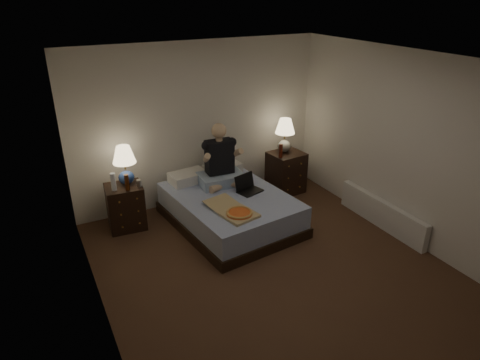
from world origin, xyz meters
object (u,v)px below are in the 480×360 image
bed (230,209)px  nightstand_left (126,207)px  beer_bottle_left (127,182)px  person (221,155)px  laptop (250,184)px  beer_bottle_right (281,151)px  lamp_left (125,165)px  nightstand_right (286,172)px  pizza_box (239,213)px  radiator (382,214)px  water_bottle (113,182)px  soda_can (139,183)px  lamp_right (285,135)px

bed → nightstand_left: size_ratio=2.92×
beer_bottle_left → person: size_ratio=0.25×
laptop → beer_bottle_right: bearing=14.3°
nightstand_left → beer_bottle_right: bearing=0.9°
bed → lamp_left: size_ratio=3.38×
nightstand_right → person: 1.41m
pizza_box → radiator: pizza_box is taller
water_bottle → beer_bottle_left: 0.18m
nightstand_right → pizza_box: 1.90m
person → pizza_box: bearing=-98.1°
soda_can → beer_bottle_left: (-0.17, -0.04, 0.06)m
person → laptop: bearing=-56.9°
bed → radiator: (1.91, -1.07, -0.04)m
beer_bottle_left → water_bottle: bearing=154.0°
nightstand_right → laptop: bearing=-154.9°
beer_bottle_left → beer_bottle_right: bearing=-0.6°
nightstand_left → pizza_box: nightstand_left is taller
nightstand_left → nightstand_right: (2.68, -0.06, 0.02)m
pizza_box → water_bottle: bearing=127.0°
pizza_box → bed: bearing=63.0°
lamp_right → person: 1.29m
water_bottle → laptop: (1.79, -0.59, -0.18)m
lamp_left → person: bearing=-11.7°
person → beer_bottle_right: bearing=6.1°
nightstand_right → person: bearing=-178.5°
lamp_left → bed: bearing=-27.5°
bed → laptop: 0.47m
lamp_right → lamp_left: bearing=179.1°
bed → pizza_box: size_ratio=2.49×
laptop → lamp_right: bearing=17.6°
radiator → soda_can: bearing=152.8°
bed → lamp_right: bearing=19.4°
lamp_left → radiator: lamp_left is taller
laptop → lamp_left: bearing=139.0°
radiator → beer_bottle_right: bearing=117.7°
nightstand_right → pizza_box: (-1.49, -1.17, 0.17)m
nightstand_left → radiator: nightstand_left is taller
beer_bottle_left → radiator: size_ratio=0.14×
bed → beer_bottle_right: size_ratio=8.23×
lamp_right → laptop: (-1.02, -0.69, -0.38)m
soda_can → laptop: (1.46, -0.56, -0.10)m
nightstand_right → lamp_left: bearing=171.8°
soda_can → radiator: (3.07, -1.58, -0.50)m
beer_bottle_left → pizza_box: (1.16, -1.08, -0.25)m
nightstand_left → beer_bottle_right: beer_bottle_right is taller
soda_can → radiator: soda_can is taller
water_bottle → beer_bottle_right: size_ratio=1.09×
nightstand_right → pizza_box: bearing=-147.4°
bed → beer_bottle_left: bearing=154.8°
nightstand_left → beer_bottle_right: 2.53m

